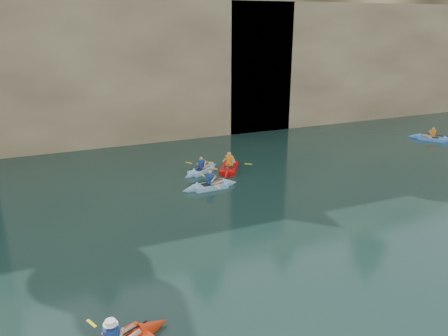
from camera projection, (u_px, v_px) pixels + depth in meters
name	position (u px, v px, depth m)	size (l,w,h in m)	color
cliff	(85.00, 49.00, 34.95)	(70.00, 16.00, 12.00)	tan
cliff_slab_center	(129.00, 58.00, 29.33)	(24.00, 2.40, 11.40)	tan
cliff_slab_east	(365.00, 61.00, 37.00)	(26.00, 2.40, 9.84)	tan
sea_cave_center	(42.00, 128.00, 27.84)	(3.50, 1.00, 3.20)	black
sea_cave_east	(240.00, 103.00, 32.83)	(5.00, 1.00, 4.50)	black
kayaker_ltblue_near	(210.00, 186.00, 22.10)	(3.05, 2.36, 1.19)	#83B4DC
kayaker_red_far	(229.00, 168.00, 24.78)	(2.58, 3.53, 1.34)	red
kayaker_ltblue_mid	(201.00, 170.00, 24.49)	(2.83, 2.13, 1.11)	#94C7F8
kayaker_blue_east	(432.00, 138.00, 31.13)	(2.48, 3.07, 1.16)	#4687F0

